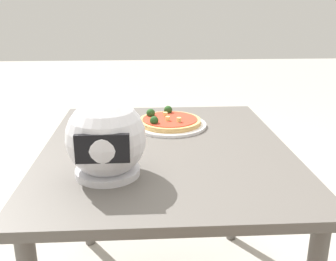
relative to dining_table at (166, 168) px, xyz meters
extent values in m
cube|color=#5B5651|center=(0.00, 0.00, 0.07)|extent=(0.86, 1.05, 0.03)
cylinder|color=#5B5651|center=(-0.37, -0.47, -0.28)|extent=(0.05, 0.05, 0.68)
cylinder|color=#5B5651|center=(0.37, -0.47, -0.28)|extent=(0.05, 0.05, 0.68)
cylinder|color=white|center=(-0.03, -0.23, 0.09)|extent=(0.30, 0.30, 0.01)
cylinder|color=tan|center=(-0.03, -0.23, 0.11)|extent=(0.26, 0.26, 0.02)
cylinder|color=red|center=(-0.03, -0.23, 0.12)|extent=(0.23, 0.23, 0.00)
sphere|color=#234C1E|center=(0.05, -0.28, 0.13)|extent=(0.04, 0.04, 0.04)
sphere|color=#234C1E|center=(-0.03, -0.32, 0.13)|extent=(0.04, 0.04, 0.04)
sphere|color=#234C1E|center=(0.04, -0.17, 0.13)|extent=(0.03, 0.03, 0.03)
cylinder|color=#E0D172|center=(-0.02, -0.20, 0.13)|extent=(0.02, 0.02, 0.02)
cylinder|color=#E0D172|center=(-0.01, -0.27, 0.13)|extent=(0.03, 0.03, 0.02)
cylinder|color=#E0D172|center=(-0.06, -0.18, 0.13)|extent=(0.02, 0.02, 0.02)
sphere|color=silver|center=(0.19, 0.23, 0.20)|extent=(0.23, 0.23, 0.23)
cylinder|color=silver|center=(0.19, 0.23, 0.10)|extent=(0.19, 0.19, 0.02)
cube|color=black|center=(0.19, 0.33, 0.21)|extent=(0.14, 0.02, 0.08)
camera|label=1|loc=(0.07, 1.30, 0.58)|focal=41.62mm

